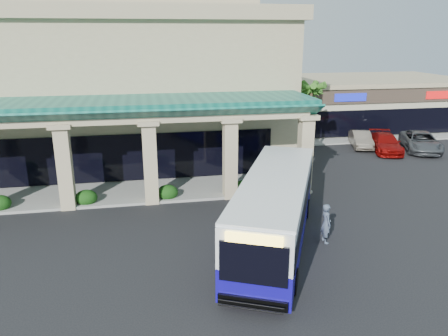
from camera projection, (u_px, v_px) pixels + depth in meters
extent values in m
plane|color=black|center=(221.00, 238.00, 20.40)|extent=(110.00, 110.00, 0.00)
imported|color=#455266|center=(326.00, 223.00, 19.78)|extent=(0.45, 0.68, 1.86)
imported|color=#6D6356|center=(361.00, 139.00, 36.74)|extent=(2.61, 4.42, 1.38)
imported|color=maroon|center=(385.00, 143.00, 35.32)|extent=(3.37, 5.34, 1.44)
imported|color=#4A4E53|center=(421.00, 141.00, 35.63)|extent=(4.42, 6.14, 1.55)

